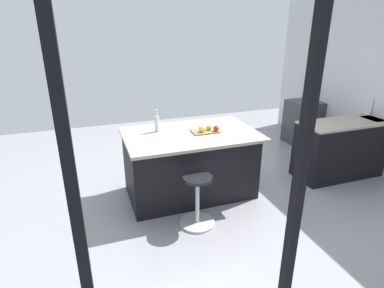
% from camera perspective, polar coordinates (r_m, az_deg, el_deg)
% --- Properties ---
extents(ground_plane, '(7.81, 7.81, 0.00)m').
position_cam_1_polar(ground_plane, '(4.75, 2.79, -8.80)').
color(ground_plane, gray).
extents(window_panel_rear, '(6.01, 0.12, 2.97)m').
position_cam_1_polar(window_panel_rear, '(2.36, 28.41, -14.95)').
color(window_panel_rear, silver).
rests_on(window_panel_rear, ground_plane).
extents(interior_partition_left, '(0.15, 5.21, 2.97)m').
position_cam_1_polar(interior_partition_left, '(6.01, 31.12, 9.72)').
color(interior_partition_left, silver).
rests_on(interior_partition_left, ground_plane).
extents(sink_cabinet, '(2.23, 0.60, 1.19)m').
position_cam_1_polar(sink_cabinet, '(5.91, 28.10, -0.26)').
color(sink_cabinet, black).
rests_on(sink_cabinet, ground_plane).
extents(oven_range, '(0.60, 0.61, 0.88)m').
position_cam_1_polar(oven_range, '(6.91, 19.46, 3.74)').
color(oven_range, '#38383D').
rests_on(oven_range, ground_plane).
extents(kitchen_island, '(1.82, 1.17, 0.96)m').
position_cam_1_polar(kitchen_island, '(4.53, -0.41, -3.48)').
color(kitchen_island, black).
rests_on(kitchen_island, ground_plane).
extents(stool_by_window, '(0.44, 0.44, 0.66)m').
position_cam_1_polar(stool_by_window, '(3.93, 0.97, -10.49)').
color(stool_by_window, '#B7B7BC').
rests_on(stool_by_window, ground_plane).
extents(cutting_board, '(0.36, 0.24, 0.02)m').
position_cam_1_polar(cutting_board, '(4.35, 2.35, 2.32)').
color(cutting_board, olive).
rests_on(cutting_board, kitchen_island).
extents(apple_green, '(0.07, 0.07, 0.07)m').
position_cam_1_polar(apple_green, '(4.36, 3.06, 2.97)').
color(apple_green, '#609E2D').
rests_on(apple_green, cutting_board).
extents(apple_red, '(0.08, 0.08, 0.08)m').
position_cam_1_polar(apple_red, '(4.32, 4.41, 2.85)').
color(apple_red, red).
rests_on(apple_red, cutting_board).
extents(apple_yellow, '(0.09, 0.09, 0.09)m').
position_cam_1_polar(apple_yellow, '(4.28, 1.80, 2.78)').
color(apple_yellow, gold).
rests_on(apple_yellow, cutting_board).
extents(water_bottle, '(0.06, 0.06, 0.31)m').
position_cam_1_polar(water_bottle, '(4.35, -6.39, 3.77)').
color(water_bottle, silver).
rests_on(water_bottle, kitchen_island).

